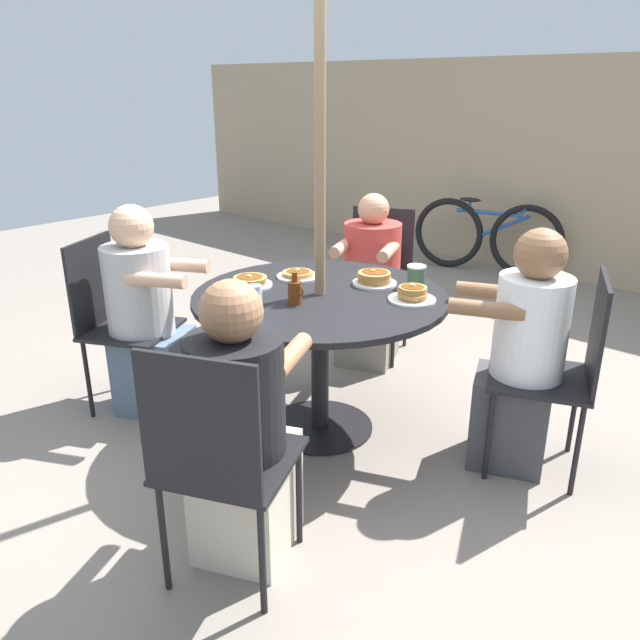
{
  "coord_description": "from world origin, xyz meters",
  "views": [
    {
      "loc": [
        1.88,
        -2.12,
        1.67
      ],
      "look_at": [
        0.0,
        0.0,
        0.6
      ],
      "focal_mm": 35.0,
      "sensor_mm": 36.0,
      "label": 1
    }
  ],
  "objects_px": {
    "diner_east": "(370,288)",
    "diner_south": "(146,320)",
    "patio_table": "(320,316)",
    "patio_chair_north": "(563,364)",
    "coffee_cup": "(416,277)",
    "patio_chair_west": "(218,455)",
    "pancake_plate_d": "(374,279)",
    "diner_west": "(241,436)",
    "diner_north": "(521,360)",
    "patio_chair_south": "(115,314)",
    "patio_chair_east": "(377,272)",
    "pancake_plate_a": "(250,282)",
    "pancake_plate_c": "(412,295)",
    "bicycle": "(487,236)",
    "drinking_glass_a": "(255,297)",
    "syrup_bottle": "(295,292)",
    "pancake_plate_b": "(298,275)"
  },
  "relations": [
    {
      "from": "diner_east",
      "to": "diner_south",
      "type": "bearing_deg",
      "value": 47.65
    },
    {
      "from": "patio_table",
      "to": "patio_chair_north",
      "type": "distance_m",
      "value": 1.13
    },
    {
      "from": "patio_chair_north",
      "to": "coffee_cup",
      "type": "height_order",
      "value": "patio_chair_north"
    },
    {
      "from": "patio_chair_west",
      "to": "pancake_plate_d",
      "type": "xyz_separation_m",
      "value": [
        -0.36,
        1.32,
        0.23
      ]
    },
    {
      "from": "diner_west",
      "to": "pancake_plate_d",
      "type": "distance_m",
      "value": 1.22
    },
    {
      "from": "pancake_plate_d",
      "to": "diner_west",
      "type": "bearing_deg",
      "value": -76.15
    },
    {
      "from": "diner_north",
      "to": "coffee_cup",
      "type": "bearing_deg",
      "value": 65.55
    },
    {
      "from": "coffee_cup",
      "to": "patio_chair_south",
      "type": "bearing_deg",
      "value": -144.94
    },
    {
      "from": "patio_chair_east",
      "to": "diner_west",
      "type": "bearing_deg",
      "value": 90.94
    },
    {
      "from": "patio_table",
      "to": "diner_west",
      "type": "xyz_separation_m",
      "value": [
        0.39,
        -0.86,
        -0.12
      ]
    },
    {
      "from": "patio_chair_north",
      "to": "patio_chair_west",
      "type": "distance_m",
      "value": 1.57
    },
    {
      "from": "pancake_plate_a",
      "to": "pancake_plate_c",
      "type": "bearing_deg",
      "value": 25.42
    },
    {
      "from": "pancake_plate_d",
      "to": "bicycle",
      "type": "height_order",
      "value": "pancake_plate_d"
    },
    {
      "from": "coffee_cup",
      "to": "patio_chair_west",
      "type": "bearing_deg",
      "value": -83.11
    },
    {
      "from": "patio_chair_north",
      "to": "patio_chair_east",
      "type": "distance_m",
      "value": 1.58
    },
    {
      "from": "diner_west",
      "to": "drinking_glass_a",
      "type": "relative_size",
      "value": 9.76
    },
    {
      "from": "pancake_plate_a",
      "to": "drinking_glass_a",
      "type": "distance_m",
      "value": 0.34
    },
    {
      "from": "diner_east",
      "to": "patio_chair_west",
      "type": "bearing_deg",
      "value": 91.11
    },
    {
      "from": "diner_north",
      "to": "pancake_plate_a",
      "type": "relative_size",
      "value": 5.05
    },
    {
      "from": "diner_east",
      "to": "diner_south",
      "type": "distance_m",
      "value": 1.4
    },
    {
      "from": "patio_table",
      "to": "patio_chair_south",
      "type": "bearing_deg",
      "value": -152.45
    },
    {
      "from": "syrup_bottle",
      "to": "patio_table",
      "type": "bearing_deg",
      "value": 93.24
    },
    {
      "from": "bicycle",
      "to": "diner_north",
      "type": "bearing_deg",
      "value": -73.9
    },
    {
      "from": "pancake_plate_d",
      "to": "diner_south",
      "type": "bearing_deg",
      "value": -142.09
    },
    {
      "from": "patio_chair_north",
      "to": "syrup_bottle",
      "type": "bearing_deg",
      "value": 98.31
    },
    {
      "from": "bicycle",
      "to": "pancake_plate_b",
      "type": "bearing_deg",
      "value": -94.68
    },
    {
      "from": "patio_table",
      "to": "patio_chair_north",
      "type": "relative_size",
      "value": 1.32
    },
    {
      "from": "coffee_cup",
      "to": "drinking_glass_a",
      "type": "height_order",
      "value": "coffee_cup"
    },
    {
      "from": "diner_east",
      "to": "syrup_bottle",
      "type": "distance_m",
      "value": 1.16
    },
    {
      "from": "diner_west",
      "to": "pancake_plate_b",
      "type": "bearing_deg",
      "value": 99.18
    },
    {
      "from": "diner_west",
      "to": "coffee_cup",
      "type": "relative_size",
      "value": 9.52
    },
    {
      "from": "pancake_plate_d",
      "to": "drinking_glass_a",
      "type": "xyz_separation_m",
      "value": [
        -0.18,
        -0.65,
        0.03
      ]
    },
    {
      "from": "pancake_plate_a",
      "to": "coffee_cup",
      "type": "height_order",
      "value": "coffee_cup"
    },
    {
      "from": "diner_west",
      "to": "coffee_cup",
      "type": "distance_m",
      "value": 1.28
    },
    {
      "from": "diner_north",
      "to": "pancake_plate_b",
      "type": "distance_m",
      "value": 1.18
    },
    {
      "from": "diner_east",
      "to": "pancake_plate_c",
      "type": "xyz_separation_m",
      "value": [
        0.74,
        -0.67,
        0.28
      ]
    },
    {
      "from": "patio_chair_north",
      "to": "syrup_bottle",
      "type": "xyz_separation_m",
      "value": [
        -1.03,
        -0.62,
        0.26
      ]
    },
    {
      "from": "pancake_plate_c",
      "to": "patio_chair_south",
      "type": "bearing_deg",
      "value": -152.23
    },
    {
      "from": "diner_south",
      "to": "coffee_cup",
      "type": "relative_size",
      "value": 9.8
    },
    {
      "from": "pancake_plate_a",
      "to": "pancake_plate_c",
      "type": "height_order",
      "value": "pancake_plate_c"
    },
    {
      "from": "pancake_plate_b",
      "to": "syrup_bottle",
      "type": "distance_m",
      "value": 0.42
    },
    {
      "from": "diner_east",
      "to": "pancake_plate_d",
      "type": "distance_m",
      "value": 0.79
    },
    {
      "from": "patio_table",
      "to": "drinking_glass_a",
      "type": "relative_size",
      "value": 11.02
    },
    {
      "from": "drinking_glass_a",
      "to": "syrup_bottle",
      "type": "bearing_deg",
      "value": 62.87
    },
    {
      "from": "patio_table",
      "to": "diner_east",
      "type": "relative_size",
      "value": 1.15
    },
    {
      "from": "diner_south",
      "to": "bicycle",
      "type": "distance_m",
      "value": 3.65
    },
    {
      "from": "pancake_plate_b",
      "to": "pancake_plate_c",
      "type": "relative_size",
      "value": 1.0
    },
    {
      "from": "diner_east",
      "to": "coffee_cup",
      "type": "xyz_separation_m",
      "value": [
        0.65,
        -0.49,
        0.31
      ]
    },
    {
      "from": "bicycle",
      "to": "coffee_cup",
      "type": "bearing_deg",
      "value": -83.4
    },
    {
      "from": "diner_east",
      "to": "pancake_plate_b",
      "type": "height_order",
      "value": "diner_east"
    }
  ]
}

